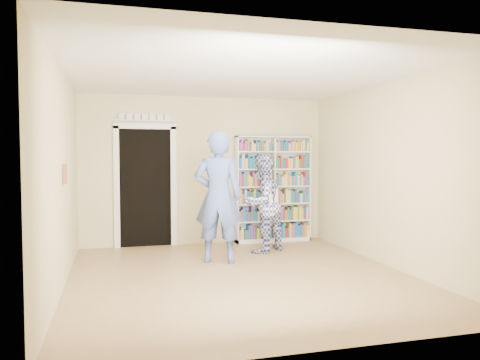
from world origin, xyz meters
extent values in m
plane|color=#977749|center=(0.00, 0.00, 0.00)|extent=(5.00, 5.00, 0.00)
plane|color=white|center=(0.00, 0.00, 2.70)|extent=(5.00, 5.00, 0.00)
plane|color=beige|center=(0.00, 2.50, 1.35)|extent=(4.50, 0.00, 4.50)
plane|color=beige|center=(-2.25, 0.00, 1.35)|extent=(0.00, 5.00, 5.00)
plane|color=beige|center=(2.25, 0.00, 1.35)|extent=(0.00, 5.00, 5.00)
cube|color=white|center=(1.26, 2.34, 0.99)|extent=(1.45, 0.27, 1.99)
cube|color=white|center=(1.26, 2.34, 0.99)|extent=(0.02, 0.27, 1.99)
cube|color=black|center=(-1.10, 2.48, 1.05)|extent=(0.90, 0.03, 2.10)
cube|color=white|center=(-1.60, 2.47, 1.05)|extent=(0.10, 0.06, 2.20)
cube|color=white|center=(-0.60, 2.47, 1.05)|extent=(0.10, 0.06, 2.20)
cube|color=white|center=(-1.10, 2.47, 2.15)|extent=(1.10, 0.06, 0.10)
cube|color=white|center=(-1.10, 2.46, 2.25)|extent=(1.10, 0.08, 0.02)
cube|color=brown|center=(-2.23, 0.20, 1.40)|extent=(0.03, 0.25, 0.25)
imported|color=#546BBA|center=(-0.11, 0.90, 1.00)|extent=(0.85, 0.71, 2.00)
imported|color=navy|center=(0.77, 1.46, 0.82)|extent=(1.01, 0.95, 1.64)
cube|color=white|center=(0.90, 1.27, 0.94)|extent=(0.18, 0.09, 0.28)
camera|label=1|loc=(-1.62, -6.01, 1.63)|focal=35.00mm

